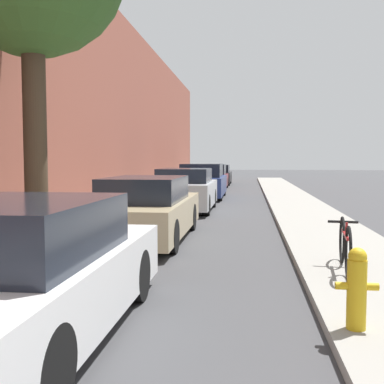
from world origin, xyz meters
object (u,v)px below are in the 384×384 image
Objects in this scene: parked_car_navy at (202,182)px; fire_hydrant at (357,287)px; parked_car_white at (19,274)px; parked_car_black at (217,175)px; parked_car_champagne at (147,210)px; parked_car_silver at (185,190)px; parked_car_maroon at (212,178)px; bicycle at (345,245)px.

fire_hydrant is (3.01, -16.04, -0.19)m from parked_car_navy.
parked_car_white is 27.37m from parked_car_black.
parked_car_white is 5.57m from parked_car_champagne.
parked_car_silver is 11.30m from parked_car_maroon.
parked_car_white is 0.95× the size of parked_car_black.
bicycle is at bearing 37.57° from parked_car_white.
parked_car_silver is 5.31× the size of fire_hydrant.
parked_car_navy reaches higher than parked_car_white.
fire_hydrant is at bearing 5.97° from parked_car_white.
bicycle is (3.46, -24.67, -0.15)m from parked_car_black.
parked_car_silver is 2.34× the size of bicycle.
parked_car_maroon is (0.07, 16.90, 0.02)m from parked_car_champagne.
bicycle is (3.49, -2.87, -0.15)m from parked_car_champagne.
parked_car_black is at bearing 89.90° from parked_car_white.
parked_car_maroon reaches higher than fire_hydrant.
parked_car_champagne is at bearing -90.07° from parked_car_black.
parked_car_maroon is at bearing 90.47° from parked_car_navy.
parked_car_silver is 9.15m from bicycle.
fire_hydrant is (3.06, -22.15, -0.14)m from parked_car_maroon.
parked_car_white is at bearing -90.18° from parked_car_champagne.
parked_car_black is (-0.09, 10.99, -0.07)m from parked_car_navy.
fire_hydrant is at bearing -74.20° from parked_car_silver.
parked_car_silver reaches higher than parked_car_black.
parked_car_navy is at bearing 89.52° from parked_car_white.
bicycle is at bearing 81.37° from fire_hydrant.
parked_car_champagne reaches higher than fire_hydrant.
parked_car_navy is (0.12, 10.80, 0.07)m from parked_car_champagne.
parked_car_navy is (0.06, 5.20, 0.03)m from parked_car_silver.
fire_hydrant is at bearing -59.14° from parked_car_champagne.
parked_car_navy is at bearing -89.52° from parked_car_black.
bicycle is (3.37, -13.67, -0.22)m from parked_car_navy.
parked_car_black is at bearing 104.53° from bicycle.
bicycle is at bearing -39.42° from parked_car_champagne.
bicycle is (0.36, 2.37, -0.03)m from fire_hydrant.
parked_car_black is at bearing 90.48° from parked_car_navy.
parked_car_white is 4.43m from bicycle.
parked_car_white reaches higher than bicycle.
parked_car_silver reaches higher than fire_hydrant.
parked_car_white is 0.90× the size of parked_car_navy.
parked_car_white is 2.37× the size of bicycle.
parked_car_white is 5.36× the size of fire_hydrant.
parked_car_maroon reaches higher than parked_car_silver.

